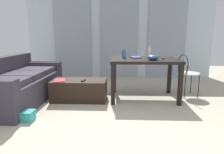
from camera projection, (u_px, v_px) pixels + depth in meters
The scene contains 16 objects.
ground_plane at pixel (118, 101), 3.68m from camera, with size 9.08×9.08×0.00m, color #B2A893.
wall_back at pixel (119, 35), 5.67m from camera, with size 5.26×0.10×2.44m, color silver.
curtains at pixel (119, 40), 5.62m from camera, with size 3.74×0.03×2.16m.
couch at pixel (18, 85), 3.62m from camera, with size 0.97×2.04×0.82m.
coffee_table at pixel (79, 90), 3.72m from camera, with size 1.01×0.51×0.39m.
craft_table at pixel (144, 64), 3.72m from camera, with size 1.26×0.87×0.77m.
wire_chair at pixel (186, 70), 3.89m from camera, with size 0.40×0.43×0.85m.
bottle_near at pixel (149, 53), 3.72m from camera, with size 0.06×0.06×0.24m.
bottle_far at pixel (124, 54), 3.76m from camera, with size 0.07×0.07×0.18m.
bowl at pixel (153, 57), 3.49m from camera, with size 0.20×0.20×0.10m, color #2D4C7A.
book_stack at pixel (135, 57), 3.78m from camera, with size 0.22×0.30×0.03m.
tv_remote_on_table at pixel (163, 58), 3.69m from camera, with size 0.04×0.19×0.02m, color #232326.
scissors at pixel (124, 60), 3.52m from camera, with size 0.11×0.09×0.00m.
tv_remote_primary at pixel (83, 80), 3.59m from camera, with size 0.04×0.15×0.02m, color black.
magazine at pixel (60, 80), 3.61m from camera, with size 0.19×0.28×0.02m, color red.
shoebox at pixel (22, 116), 2.83m from camera, with size 0.34×0.19×0.14m.
Camera 1 is at (0.04, -2.02, 1.20)m, focal length 31.60 mm.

